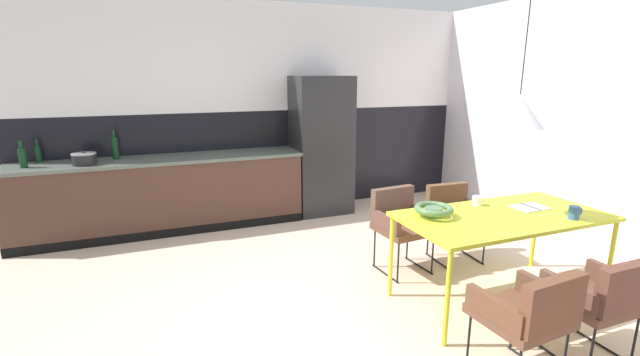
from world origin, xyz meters
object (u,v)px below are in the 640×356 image
dining_table (503,220)px  pendant_lamp_over_table_near (519,111)px  armchair_by_stool (400,218)px  mug_glass_clear (478,201)px  armchair_far_side (603,294)px  armchair_corner_seat (531,310)px  open_book (530,207)px  bottle_wine_green (23,157)px  cooking_pot (84,159)px  bottle_oil_tall (38,154)px  fruit_bowl (434,210)px  refrigerator_column (321,146)px  mug_dark_espresso (574,213)px  bottle_vinegar_dark (115,147)px  armchair_facing_counter (453,212)px

dining_table → pendant_lamp_over_table_near: (0.00, -0.04, 0.88)m
dining_table → armchair_by_stool: (-0.45, 0.83, -0.19)m
mug_glass_clear → armchair_far_side: bearing=-88.2°
armchair_corner_seat → pendant_lamp_over_table_near: 1.48m
open_book → bottle_wine_green: size_ratio=0.93×
dining_table → armchair_corner_seat: size_ratio=2.24×
dining_table → cooking_pot: 4.26m
armchair_by_stool → bottle_oil_tall: bottle_oil_tall is taller
bottle_oil_tall → pendant_lamp_over_table_near: pendant_lamp_over_table_near is taller
armchair_far_side → mug_glass_clear: bearing=91.9°
fruit_bowl → open_book: (0.89, -0.12, -0.05)m
cooking_pot → bottle_wine_green: bottle_wine_green is taller
refrigerator_column → fruit_bowl: bearing=-91.6°
refrigerator_column → bottle_wine_green: (-3.40, -0.05, 0.09)m
armchair_by_stool → armchair_corner_seat: 1.69m
dining_table → armchair_far_side: bearing=-89.3°
pendant_lamp_over_table_near → armchair_far_side: bearing=-89.2°
fruit_bowl → armchair_far_side: bearing=-61.4°
open_book → mug_glass_clear: mug_glass_clear is taller
open_book → armchair_by_stool: bearing=135.3°
open_book → mug_dark_espresso: mug_dark_espresso is taller
fruit_bowl → pendant_lamp_over_table_near: pendant_lamp_over_table_near is taller
dining_table → open_book: open_book is taller
dining_table → cooking_pot: size_ratio=6.77×
dining_table → fruit_bowl: fruit_bowl is taller
armchair_corner_seat → mug_glass_clear: size_ratio=6.04×
refrigerator_column → armchair_corner_seat: bearing=-91.6°
refrigerator_column → dining_table: size_ratio=1.09×
bottle_vinegar_dark → refrigerator_column: bearing=-2.3°
armchair_facing_counter → cooking_pot: (-3.50, 1.83, 0.46)m
armchair_facing_counter → open_book: 0.85m
fruit_bowl → open_book: size_ratio=1.14×
armchair_facing_counter → bottle_oil_tall: 4.56m
pendant_lamp_over_table_near → cooking_pot: bearing=140.5°
fruit_bowl → mug_dark_espresso: mug_dark_espresso is taller
dining_table → open_book: (0.34, 0.05, 0.05)m
bottle_wine_green → mug_glass_clear: bearing=-32.5°
armchair_far_side → mug_glass_clear: mug_glass_clear is taller
refrigerator_column → armchair_facing_counter: bearing=-70.7°
armchair_corner_seat → fruit_bowl: fruit_bowl is taller
bottle_wine_green → fruit_bowl: bearing=-37.7°
refrigerator_column → pendant_lamp_over_table_near: (0.48, -2.83, 0.67)m
armchair_far_side → fruit_bowl: bearing=118.7°
armchair_far_side → pendant_lamp_over_table_near: 1.37m
armchair_by_stool → cooking_pot: 3.43m
armchair_by_stool → bottle_vinegar_dark: (-2.56, 2.06, 0.52)m
armchair_corner_seat → bottle_vinegar_dark: bearing=118.6°
armchair_by_stool → cooking_pot: (-2.86, 1.85, 0.44)m
dining_table → armchair_facing_counter: (0.20, 0.85, -0.21)m
fruit_bowl → cooking_pot: 3.73m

